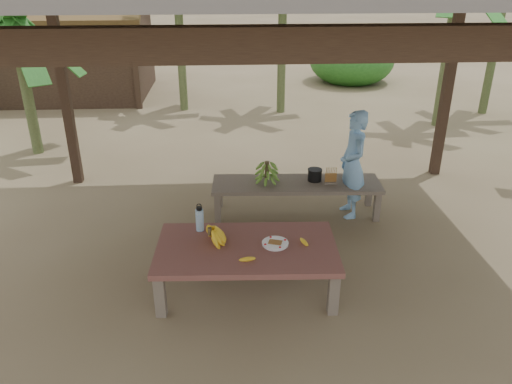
{
  "coord_description": "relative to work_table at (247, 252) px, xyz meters",
  "views": [
    {
      "loc": [
        -0.49,
        -4.9,
        3.08
      ],
      "look_at": [
        -0.2,
        0.01,
        0.8
      ],
      "focal_mm": 35.0,
      "sensor_mm": 36.0,
      "label": 1
    }
  ],
  "objects": [
    {
      "name": "ground",
      "position": [
        0.33,
        0.62,
        -0.43
      ],
      "size": [
        80.0,
        80.0,
        0.0
      ],
      "primitive_type": "plane",
      "color": "brown",
      "rests_on": "ground"
    },
    {
      "name": "work_table",
      "position": [
        0.0,
        0.0,
        0.0
      ],
      "size": [
        1.84,
        1.07,
        0.5
      ],
      "rotation": [
        0.0,
        0.0,
        -0.04
      ],
      "color": "brown",
      "rests_on": "ground"
    },
    {
      "name": "bench",
      "position": [
        0.73,
        1.65,
        -0.04
      ],
      "size": [
        2.22,
        0.69,
        0.45
      ],
      "rotation": [
        0.0,
        0.0,
        -0.04
      ],
      "color": "brown",
      "rests_on": "ground"
    },
    {
      "name": "ripe_banana_bunch",
      "position": [
        -0.36,
        0.09,
        0.16
      ],
      "size": [
        0.38,
        0.34,
        0.19
      ],
      "primitive_type": null,
      "rotation": [
        0.0,
        0.0,
        0.29
      ],
      "color": "yellow",
      "rests_on": "work_table"
    },
    {
      "name": "plate",
      "position": [
        0.29,
        0.01,
        0.08
      ],
      "size": [
        0.27,
        0.27,
        0.04
      ],
      "color": "white",
      "rests_on": "work_table"
    },
    {
      "name": "loose_banana_front",
      "position": [
        -0.01,
        -0.27,
        0.09
      ],
      "size": [
        0.18,
        0.1,
        0.04
      ],
      "primitive_type": "ellipsoid",
      "rotation": [
        0.0,
        0.0,
        1.9
      ],
      "color": "yellow",
      "rests_on": "work_table"
    },
    {
      "name": "loose_banana_side",
      "position": [
        0.58,
        0.01,
        0.09
      ],
      "size": [
        0.1,
        0.14,
        0.04
      ],
      "primitive_type": "ellipsoid",
      "rotation": [
        0.0,
        0.0,
        0.41
      ],
      "color": "yellow",
      "rests_on": "work_table"
    },
    {
      "name": "water_flask",
      "position": [
        -0.48,
        0.36,
        0.2
      ],
      "size": [
        0.08,
        0.08,
        0.31
      ],
      "color": "#3C82BC",
      "rests_on": "work_table"
    },
    {
      "name": "green_banana_stalk",
      "position": [
        0.34,
        1.67,
        0.17
      ],
      "size": [
        0.29,
        0.29,
        0.31
      ],
      "primitive_type": null,
      "rotation": [
        0.0,
        0.0,
        -0.04
      ],
      "color": "#598C2D",
      "rests_on": "bench"
    },
    {
      "name": "cooking_pot",
      "position": [
        0.97,
        1.71,
        0.09
      ],
      "size": [
        0.18,
        0.18,
        0.15
      ],
      "primitive_type": "cylinder",
      "color": "black",
      "rests_on": "bench"
    },
    {
      "name": "skewer_rack",
      "position": [
        1.16,
        1.59,
        0.14
      ],
      "size": [
        0.18,
        0.09,
        0.24
      ],
      "primitive_type": null,
      "rotation": [
        0.0,
        0.0,
        -0.04
      ],
      "color": "#A57F47",
      "rests_on": "bench"
    },
    {
      "name": "woman",
      "position": [
        1.44,
        1.59,
        0.28
      ],
      "size": [
        0.38,
        0.54,
        1.42
      ],
      "primitive_type": "imported",
      "rotation": [
        0.0,
        0.0,
        -1.49
      ],
      "color": "#6D9DCE",
      "rests_on": "ground"
    },
    {
      "name": "hut",
      "position": [
        -4.17,
        8.62,
        0.67
      ],
      "size": [
        4.4,
        3.43,
        2.85
      ],
      "color": "black",
      "rests_on": "ground"
    },
    {
      "name": "banana_plant_w",
      "position": [
        -3.52,
        4.26,
        1.58
      ],
      "size": [
        1.8,
        1.8,
        2.49
      ],
      "color": "#596638",
      "rests_on": "ground"
    }
  ]
}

